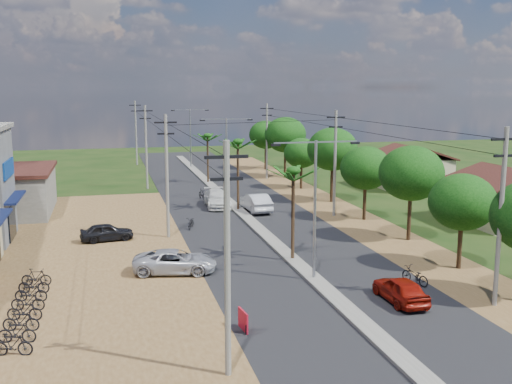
# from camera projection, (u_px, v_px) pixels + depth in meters

# --- Properties ---
(ground) EXTENTS (160.00, 160.00, 0.00)m
(ground) POSITION_uv_depth(u_px,v_px,m) (314.00, 280.00, 34.10)
(ground) COLOR black
(ground) RESTS_ON ground
(road) EXTENTS (12.00, 110.00, 0.04)m
(road) POSITION_uv_depth(u_px,v_px,m) (251.00, 223.00, 48.42)
(road) COLOR black
(road) RESTS_ON ground
(median) EXTENTS (1.00, 90.00, 0.18)m
(median) POSITION_uv_depth(u_px,v_px,m) (243.00, 215.00, 51.28)
(median) COLOR #605E56
(median) RESTS_ON ground
(dirt_lot_west) EXTENTS (18.00, 46.00, 0.04)m
(dirt_lot_west) POSITION_uv_depth(u_px,v_px,m) (49.00, 260.00, 38.13)
(dirt_lot_west) COLOR brown
(dirt_lot_west) RESTS_ON ground
(dirt_shoulder_east) EXTENTS (5.00, 90.00, 0.03)m
(dirt_shoulder_east) POSITION_uv_depth(u_px,v_px,m) (349.00, 218.00, 50.46)
(dirt_shoulder_east) COLOR brown
(dirt_shoulder_east) RESTS_ON ground
(house_east_near) EXTENTS (7.60, 7.50, 4.60)m
(house_east_near) POSITION_uv_depth(u_px,v_px,m) (508.00, 194.00, 48.04)
(house_east_near) COLOR tan
(house_east_near) RESTS_ON ground
(house_east_far) EXTENTS (7.60, 7.50, 4.60)m
(house_east_far) POSITION_uv_depth(u_px,v_px,m) (410.00, 166.00, 65.47)
(house_east_far) COLOR tan
(house_east_far) RESTS_ON ground
(tree_east_b) EXTENTS (4.00, 4.00, 5.83)m
(tree_east_b) POSITION_uv_depth(u_px,v_px,m) (462.00, 202.00, 35.62)
(tree_east_b) COLOR black
(tree_east_b) RESTS_ON ground
(tree_east_c) EXTENTS (4.60, 4.60, 6.83)m
(tree_east_c) POSITION_uv_depth(u_px,v_px,m) (411.00, 173.00, 42.27)
(tree_east_c) COLOR black
(tree_east_c) RESTS_ON ground
(tree_east_d) EXTENTS (4.20, 4.20, 6.13)m
(tree_east_d) POSITION_uv_depth(u_px,v_px,m) (366.00, 168.00, 48.98)
(tree_east_d) COLOR black
(tree_east_d) RESTS_ON ground
(tree_east_e) EXTENTS (4.80, 4.80, 7.14)m
(tree_east_e) POSITION_uv_depth(u_px,v_px,m) (332.00, 149.00, 56.54)
(tree_east_e) COLOR black
(tree_east_e) RESTS_ON ground
(tree_east_f) EXTENTS (3.80, 3.80, 5.52)m
(tree_east_f) POSITION_uv_depth(u_px,v_px,m) (301.00, 153.00, 64.29)
(tree_east_f) COLOR black
(tree_east_f) RESTS_ON ground
(tree_east_g) EXTENTS (5.00, 5.00, 7.38)m
(tree_east_g) POSITION_uv_depth(u_px,v_px,m) (285.00, 135.00, 71.85)
(tree_east_g) COLOR black
(tree_east_g) RESTS_ON ground
(tree_east_h) EXTENTS (4.40, 4.40, 6.52)m
(tree_east_h) POSITION_uv_depth(u_px,v_px,m) (266.00, 135.00, 79.52)
(tree_east_h) COLOR black
(tree_east_h) RESTS_ON ground
(palm_median_near) EXTENTS (2.00, 2.00, 6.15)m
(palm_median_near) POSITION_uv_depth(u_px,v_px,m) (293.00, 175.00, 36.96)
(palm_median_near) COLOR black
(palm_median_near) RESTS_ON ground
(palm_median_mid) EXTENTS (2.00, 2.00, 6.55)m
(palm_median_mid) POSITION_uv_depth(u_px,v_px,m) (238.00, 145.00, 52.18)
(palm_median_mid) COLOR black
(palm_median_mid) RESTS_ON ground
(palm_median_far) EXTENTS (2.00, 2.00, 5.85)m
(palm_median_far) POSITION_uv_depth(u_px,v_px,m) (207.00, 138.00, 67.58)
(palm_median_far) COLOR black
(palm_median_far) RESTS_ON ground
(streetlight_near) EXTENTS (5.10, 0.18, 8.00)m
(streetlight_near) POSITION_uv_depth(u_px,v_px,m) (315.00, 198.00, 33.27)
(streetlight_near) COLOR gray
(streetlight_near) RESTS_ON ground
(streetlight_mid) EXTENTS (5.10, 0.18, 8.00)m
(streetlight_mid) POSITION_uv_depth(u_px,v_px,m) (227.00, 152.00, 57.15)
(streetlight_mid) COLOR gray
(streetlight_mid) RESTS_ON ground
(streetlight_far) EXTENTS (5.10, 0.18, 8.00)m
(streetlight_far) POSITION_uv_depth(u_px,v_px,m) (190.00, 133.00, 81.03)
(streetlight_far) COLOR gray
(streetlight_far) RESTS_ON ground
(utility_pole_w_a) EXTENTS (1.60, 0.24, 9.00)m
(utility_pole_w_a) POSITION_uv_depth(u_px,v_px,m) (227.00, 255.00, 22.04)
(utility_pole_w_a) COLOR #605E56
(utility_pole_w_a) RESTS_ON ground
(utility_pole_w_b) EXTENTS (1.60, 0.24, 9.00)m
(utility_pole_w_b) POSITION_uv_depth(u_px,v_px,m) (167.00, 173.00, 43.06)
(utility_pole_w_b) COLOR #605E56
(utility_pole_w_b) RESTS_ON ground
(utility_pole_w_c) EXTENTS (1.60, 0.24, 9.00)m
(utility_pole_w_c) POSITION_uv_depth(u_px,v_px,m) (146.00, 145.00, 64.07)
(utility_pole_w_c) COLOR #605E56
(utility_pole_w_c) RESTS_ON ground
(utility_pole_w_d) EXTENTS (1.60, 0.24, 9.00)m
(utility_pole_w_d) POSITION_uv_depth(u_px,v_px,m) (136.00, 131.00, 84.13)
(utility_pole_w_d) COLOR #605E56
(utility_pole_w_d) RESTS_ON ground
(utility_pole_e_a) EXTENTS (1.60, 0.24, 9.00)m
(utility_pole_e_a) POSITION_uv_depth(u_px,v_px,m) (501.00, 213.00, 29.35)
(utility_pole_e_a) COLOR #605E56
(utility_pole_e_a) RESTS_ON ground
(utility_pole_e_b) EXTENTS (1.60, 0.24, 9.00)m
(utility_pole_e_b) POSITION_uv_depth(u_px,v_px,m) (335.00, 161.00, 50.36)
(utility_pole_e_b) COLOR #605E56
(utility_pole_e_b) RESTS_ON ground
(utility_pole_e_c) EXTENTS (1.60, 0.24, 9.00)m
(utility_pole_e_c) POSITION_uv_depth(u_px,v_px,m) (267.00, 139.00, 71.38)
(utility_pole_e_c) COLOR #605E56
(utility_pole_e_c) RESTS_ON ground
(car_red_near) EXTENTS (1.62, 3.94, 1.34)m
(car_red_near) POSITION_uv_depth(u_px,v_px,m) (400.00, 290.00, 30.47)
(car_red_near) COLOR maroon
(car_red_near) RESTS_ON ground
(car_silver_mid) EXTENTS (1.91, 4.96, 1.61)m
(car_silver_mid) POSITION_uv_depth(u_px,v_px,m) (256.00, 203.00, 52.87)
(car_silver_mid) COLOR #A8A9B0
(car_silver_mid) RESTS_ON ground
(car_white_far) EXTENTS (2.36, 5.29, 1.51)m
(car_white_far) POSITION_uv_depth(u_px,v_px,m) (217.00, 199.00, 54.77)
(car_white_far) COLOR silver
(car_white_far) RESTS_ON ground
(car_parked_silver) EXTENTS (5.26, 3.21, 1.36)m
(car_parked_silver) POSITION_uv_depth(u_px,v_px,m) (175.00, 262.00, 35.31)
(car_parked_silver) COLOR #A8A9B0
(car_parked_silver) RESTS_ON ground
(car_parked_dark) EXTENTS (3.89, 1.95, 1.27)m
(car_parked_dark) POSITION_uv_depth(u_px,v_px,m) (107.00, 232.00, 42.71)
(car_parked_dark) COLOR black
(car_parked_dark) RESTS_ON ground
(moto_rider_east) EXTENTS (1.22, 2.02, 1.00)m
(moto_rider_east) POSITION_uv_depth(u_px,v_px,m) (415.00, 276.00, 33.26)
(moto_rider_east) COLOR black
(moto_rider_east) RESTS_ON ground
(moto_rider_west_a) EXTENTS (1.13, 1.85, 0.92)m
(moto_rider_west_a) POSITION_uv_depth(u_px,v_px,m) (191.00, 223.00, 46.43)
(moto_rider_west_a) COLOR black
(moto_rider_west_a) RESTS_ON ground
(moto_rider_west_b) EXTENTS (0.78, 1.75, 1.01)m
(moto_rider_west_b) POSITION_uv_depth(u_px,v_px,m) (202.00, 194.00, 58.64)
(moto_rider_west_b) COLOR black
(moto_rider_west_b) RESTS_ON ground
(roadside_sign) EXTENTS (0.22, 1.16, 0.96)m
(roadside_sign) POSITION_uv_depth(u_px,v_px,m) (243.00, 321.00, 26.96)
(roadside_sign) COLOR #AD1025
(roadside_sign) RESTS_ON ground
(parked_scooter_row) EXTENTS (1.73, 9.92, 1.00)m
(parked_scooter_row) POSITION_uv_depth(u_px,v_px,m) (26.00, 306.00, 28.74)
(parked_scooter_row) COLOR black
(parked_scooter_row) RESTS_ON ground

